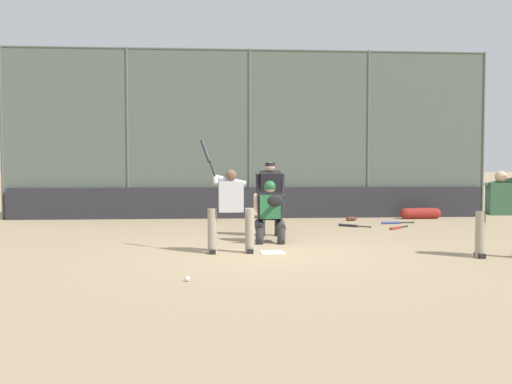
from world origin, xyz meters
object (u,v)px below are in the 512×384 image
at_px(fielding_glove_on_dirt, 351,219).
at_px(umpire_home, 270,197).
at_px(catcher_behind_plate, 270,211).
at_px(spare_bat_near_backstop, 350,226).
at_px(equipment_bag_dugout_side, 420,213).
at_px(batter_at_plate, 230,208).
at_px(spare_bat_third_base_side, 393,223).
at_px(batter_on_deck, 501,211).
at_px(spare_bat_by_padding, 397,228).
at_px(baseball_loose, 187,279).

bearing_deg(fielding_glove_on_dirt, umpire_home, 51.39).
relative_size(catcher_behind_plate, spare_bat_near_backstop, 1.78).
distance_m(spare_bat_near_backstop, equipment_bag_dugout_side, 3.18).
bearing_deg(catcher_behind_plate, batter_at_plate, 60.13).
distance_m(umpire_home, spare_bat_third_base_side, 4.27).
height_order(batter_on_deck, fielding_glove_on_dirt, batter_on_deck).
distance_m(batter_at_plate, spare_bat_by_padding, 5.51).
bearing_deg(equipment_bag_dugout_side, catcher_behind_plate, 44.54).
distance_m(fielding_glove_on_dirt, equipment_bag_dugout_side, 2.17).
distance_m(batter_on_deck, fielding_glove_on_dirt, 6.63).
height_order(spare_bat_by_padding, baseball_loose, baseball_loose).
relative_size(fielding_glove_on_dirt, baseball_loose, 4.27).
height_order(umpire_home, fielding_glove_on_dirt, umpire_home).
relative_size(spare_bat_by_padding, baseball_loose, 8.65).
distance_m(catcher_behind_plate, spare_bat_third_base_side, 4.98).
xyz_separation_m(catcher_behind_plate, spare_bat_by_padding, (-3.32, -2.19, -0.62)).
xyz_separation_m(spare_bat_third_base_side, equipment_bag_dugout_side, (-1.20, -1.35, 0.12)).
bearing_deg(umpire_home, spare_bat_third_base_side, -147.55).
relative_size(spare_bat_near_backstop, spare_bat_by_padding, 1.11).
relative_size(batter_at_plate, umpire_home, 1.26).
distance_m(umpire_home, spare_bat_by_padding, 3.50).
bearing_deg(baseball_loose, umpire_home, -108.24).
bearing_deg(spare_bat_third_base_side, spare_bat_near_backstop, 20.32).
relative_size(batter_at_plate, equipment_bag_dugout_side, 1.72).
relative_size(umpire_home, spare_bat_by_padding, 2.55).
bearing_deg(fielding_glove_on_dirt, spare_bat_by_padding, 106.73).
bearing_deg(spare_bat_near_backstop, catcher_behind_plate, 90.97).
relative_size(spare_bat_by_padding, equipment_bag_dugout_side, 0.54).
xyz_separation_m(spare_bat_near_backstop, spare_bat_third_base_side, (-1.30, -0.61, 0.00)).
height_order(umpire_home, spare_bat_third_base_side, umpire_home).
relative_size(catcher_behind_plate, equipment_bag_dugout_side, 1.06).
xyz_separation_m(fielding_glove_on_dirt, equipment_bag_dugout_side, (-2.12, -0.42, 0.10)).
height_order(baseball_loose, equipment_bag_dugout_side, equipment_bag_dugout_side).
distance_m(umpire_home, baseball_loose, 5.24).
bearing_deg(batter_on_deck, umpire_home, 142.21).
bearing_deg(spare_bat_third_base_side, equipment_bag_dugout_side, -136.58).
relative_size(spare_bat_near_backstop, baseball_loose, 9.59).
height_order(batter_on_deck, spare_bat_near_backstop, batter_on_deck).
xyz_separation_m(catcher_behind_plate, spare_bat_near_backstop, (-2.30, -2.77, -0.62)).
bearing_deg(catcher_behind_plate, spare_bat_near_backstop, -127.31).
height_order(umpire_home, equipment_bag_dugout_side, umpire_home).
distance_m(batter_on_deck, spare_bat_by_padding, 4.47).
relative_size(batter_at_plate, fielding_glove_on_dirt, 6.50).
distance_m(spare_bat_third_base_side, fielding_glove_on_dirt, 1.30).
bearing_deg(catcher_behind_plate, spare_bat_third_base_side, -134.39).
bearing_deg(catcher_behind_plate, umpire_home, -93.12).
distance_m(spare_bat_by_padding, baseball_loose, 7.73).
bearing_deg(fielding_glove_on_dirt, batter_at_plate, 57.98).
relative_size(batter_on_deck, spare_bat_by_padding, 3.18).
bearing_deg(baseball_loose, catcher_behind_plate, -111.54).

